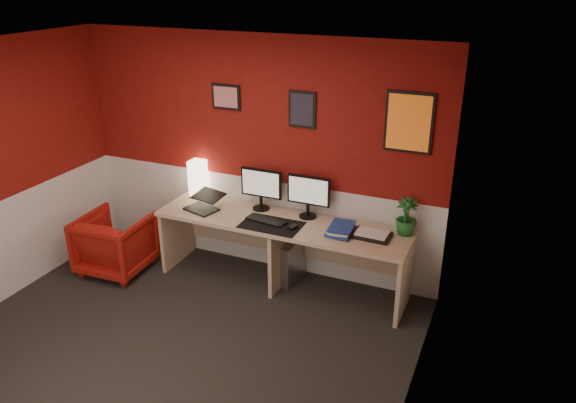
# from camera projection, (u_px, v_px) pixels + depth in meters

# --- Properties ---
(ground) EXTENTS (4.00, 3.50, 0.01)m
(ground) POSITION_uv_depth(u_px,v_px,m) (170.00, 352.00, 4.81)
(ground) COLOR black
(ground) RESTS_ON ground
(ceiling) EXTENTS (4.00, 3.50, 0.01)m
(ceiling) POSITION_uv_depth(u_px,v_px,m) (139.00, 58.00, 3.83)
(ceiling) COLOR white
(ceiling) RESTS_ON ground
(wall_back) EXTENTS (4.00, 0.01, 2.50)m
(wall_back) POSITION_uv_depth(u_px,v_px,m) (256.00, 156.00, 5.80)
(wall_back) COLOR maroon
(wall_back) RESTS_ON ground
(wall_right) EXTENTS (0.01, 3.50, 2.50)m
(wall_right) POSITION_uv_depth(u_px,v_px,m) (413.00, 274.00, 3.59)
(wall_right) COLOR maroon
(wall_right) RESTS_ON ground
(wainscot_back) EXTENTS (4.00, 0.01, 1.00)m
(wainscot_back) POSITION_uv_depth(u_px,v_px,m) (257.00, 221.00, 6.09)
(wainscot_back) COLOR silver
(wainscot_back) RESTS_ON ground
(wainscot_right) EXTENTS (0.01, 3.50, 1.00)m
(wainscot_right) POSITION_uv_depth(u_px,v_px,m) (403.00, 366.00, 3.89)
(wainscot_right) COLOR silver
(wainscot_right) RESTS_ON ground
(desk) EXTENTS (2.60, 0.65, 0.73)m
(desk) POSITION_uv_depth(u_px,v_px,m) (282.00, 253.00, 5.69)
(desk) COLOR tan
(desk) RESTS_ON ground
(shoji_lamp) EXTENTS (0.16, 0.16, 0.40)m
(shoji_lamp) POSITION_uv_depth(u_px,v_px,m) (198.00, 180.00, 6.06)
(shoji_lamp) COLOR #FFE5B2
(shoji_lamp) RESTS_ON desk
(laptop) EXTENTS (0.38, 0.31, 0.22)m
(laptop) POSITION_uv_depth(u_px,v_px,m) (201.00, 200.00, 5.76)
(laptop) COLOR black
(laptop) RESTS_ON desk
(monitor_left) EXTENTS (0.45, 0.06, 0.58)m
(monitor_left) POSITION_uv_depth(u_px,v_px,m) (261.00, 183.00, 5.72)
(monitor_left) COLOR black
(monitor_left) RESTS_ON desk
(monitor_right) EXTENTS (0.45, 0.06, 0.58)m
(monitor_right) POSITION_uv_depth(u_px,v_px,m) (308.00, 190.00, 5.53)
(monitor_right) COLOR black
(monitor_right) RESTS_ON desk
(desk_mat) EXTENTS (0.60, 0.38, 0.01)m
(desk_mat) POSITION_uv_depth(u_px,v_px,m) (271.00, 225.00, 5.47)
(desk_mat) COLOR black
(desk_mat) RESTS_ON desk
(keyboard) EXTENTS (0.43, 0.19, 0.02)m
(keyboard) POSITION_uv_depth(u_px,v_px,m) (266.00, 220.00, 5.54)
(keyboard) COLOR black
(keyboard) RESTS_ON desk_mat
(mouse) EXTENTS (0.08, 0.11, 0.03)m
(mouse) POSITION_uv_depth(u_px,v_px,m) (293.00, 227.00, 5.38)
(mouse) COLOR black
(mouse) RESTS_ON desk_mat
(book_bottom) EXTENTS (0.26, 0.33, 0.03)m
(book_bottom) POSITION_uv_depth(u_px,v_px,m) (330.00, 229.00, 5.34)
(book_bottom) COLOR navy
(book_bottom) RESTS_ON desk
(book_middle) EXTENTS (0.21, 0.28, 0.02)m
(book_middle) POSITION_uv_depth(u_px,v_px,m) (331.00, 228.00, 5.32)
(book_middle) COLOR silver
(book_middle) RESTS_ON book_bottom
(book_top) EXTENTS (0.25, 0.32, 0.03)m
(book_top) POSITION_uv_depth(u_px,v_px,m) (330.00, 225.00, 5.33)
(book_top) COLOR navy
(book_top) RESTS_ON book_middle
(zen_tray) EXTENTS (0.36, 0.26, 0.03)m
(zen_tray) POSITION_uv_depth(u_px,v_px,m) (372.00, 235.00, 5.23)
(zen_tray) COLOR black
(zen_tray) RESTS_ON desk
(potted_plant) EXTENTS (0.23, 0.23, 0.36)m
(potted_plant) POSITION_uv_depth(u_px,v_px,m) (406.00, 216.00, 5.22)
(potted_plant) COLOR #19591E
(potted_plant) RESTS_ON desk
(pc_tower) EXTENTS (0.24, 0.47, 0.45)m
(pc_tower) POSITION_uv_depth(u_px,v_px,m) (290.00, 260.00, 5.86)
(pc_tower) COLOR #99999E
(pc_tower) RESTS_ON ground
(armchair) EXTENTS (0.72, 0.74, 0.64)m
(armchair) POSITION_uv_depth(u_px,v_px,m) (116.00, 243.00, 6.00)
(armchair) COLOR #A61A10
(armchair) RESTS_ON ground
(art_left) EXTENTS (0.32, 0.02, 0.26)m
(art_left) POSITION_uv_depth(u_px,v_px,m) (226.00, 97.00, 5.66)
(art_left) COLOR red
(art_left) RESTS_ON wall_back
(art_center) EXTENTS (0.28, 0.02, 0.36)m
(art_center) POSITION_uv_depth(u_px,v_px,m) (302.00, 109.00, 5.38)
(art_center) COLOR black
(art_center) RESTS_ON wall_back
(art_right) EXTENTS (0.44, 0.02, 0.56)m
(art_right) POSITION_uv_depth(u_px,v_px,m) (409.00, 123.00, 5.01)
(art_right) COLOR orange
(art_right) RESTS_ON wall_back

